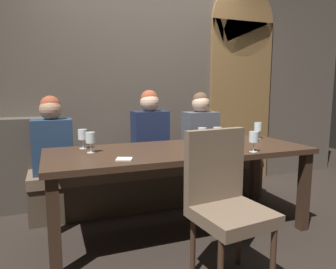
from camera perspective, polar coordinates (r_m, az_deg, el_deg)
The scene contains 17 objects.
ground at distance 2.86m, azimuth 2.22°, elevation -17.29°, with size 9.00×9.00×0.00m, color black.
back_wall_tiled at distance 3.74m, azimuth -5.13°, elevation 12.37°, with size 6.00×0.12×3.00m, color brown.
arched_door at distance 4.24m, azimuth 13.30°, elevation 9.88°, with size 0.90×0.05×2.55m.
dining_table at distance 2.64m, azimuth 2.30°, elevation -4.44°, with size 2.20×0.84×0.74m.
banquette_bench at distance 3.39m, azimuth -2.44°, elevation -8.97°, with size 2.50×0.44×0.45m.
chair_near_side at distance 2.05m, azimuth 10.35°, elevation -11.13°, with size 0.49×0.49×0.98m.
diner_redhead at distance 3.09m, azimuth -20.57°, elevation -0.44°, with size 0.36×0.24×0.73m.
diner_bearded at distance 3.26m, azimuth -3.36°, elevation 0.95°, with size 0.36×0.24×0.78m.
diner_far_end at distance 3.48m, azimuth 5.99°, elevation 1.20°, with size 0.36×0.24×0.75m.
wine_glass_near_left at distance 2.50m, azimuth -14.09°, elevation -0.74°, with size 0.08×0.08×0.16m.
wine_glass_end_left at distance 3.26m, azimuth 16.23°, elevation 1.33°, with size 0.08×0.08×0.16m.
wine_glass_far_right at distance 2.73m, azimuth 6.34°, elevation 0.21°, with size 0.08×0.08×0.16m.
wine_glass_far_left at distance 2.77m, azimuth 9.09°, elevation 0.36°, with size 0.08×0.08×0.16m.
wine_glass_end_right at distance 2.69m, azimuth -15.45°, elevation -0.08°, with size 0.08×0.08×0.16m.
wine_glass_near_right at distance 2.56m, azimuth 15.53°, elevation -0.53°, with size 0.08×0.08×0.16m.
espresso_cup at distance 2.47m, azimuth 10.75°, elevation -2.81°, with size 0.12×0.12×0.06m.
folded_napkin at distance 2.24m, azimuth -8.07°, elevation -4.49°, with size 0.11×0.10×0.01m, color silver.
Camera 1 is at (-1.01, -2.37, 1.24)m, focal length 33.10 mm.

